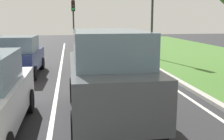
# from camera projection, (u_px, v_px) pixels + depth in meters

# --- Properties ---
(ground_plane) EXTENTS (60.00, 60.00, 0.00)m
(ground_plane) POSITION_uv_depth(u_px,v_px,m) (75.00, 75.00, 12.56)
(ground_plane) COLOR #262628
(lane_line_center) EXTENTS (0.12, 32.00, 0.01)m
(lane_line_center) POSITION_uv_depth(u_px,v_px,m) (59.00, 76.00, 12.45)
(lane_line_center) COLOR silver
(lane_line_center) RESTS_ON ground
(lane_line_right_edge) EXTENTS (0.12, 32.00, 0.01)m
(lane_line_right_edge) POSITION_uv_depth(u_px,v_px,m) (151.00, 73.00, 13.10)
(lane_line_right_edge) COLOR silver
(lane_line_right_edge) RESTS_ON ground
(curb_right) EXTENTS (0.24, 48.00, 0.12)m
(curb_right) POSITION_uv_depth(u_px,v_px,m) (161.00, 71.00, 13.17)
(curb_right) COLOR #9E9B93
(curb_right) RESTS_ON ground
(car_suv_ahead) EXTENTS (1.98, 4.50, 2.28)m
(car_suv_ahead) POSITION_uv_depth(u_px,v_px,m) (109.00, 75.00, 6.98)
(car_suv_ahead) COLOR #474C51
(car_suv_ahead) RESTS_ON ground
(car_hatchback_far) EXTENTS (1.85, 3.76, 1.78)m
(car_hatchback_far) POSITION_uv_depth(u_px,v_px,m) (20.00, 56.00, 12.49)
(car_hatchback_far) COLOR navy
(car_hatchback_far) RESTS_ON ground
(traffic_light_near_right) EXTENTS (0.32, 0.50, 5.00)m
(traffic_light_near_right) POSITION_uv_depth(u_px,v_px,m) (153.00, 4.00, 17.00)
(traffic_light_near_right) COLOR #2D2D2D
(traffic_light_near_right) RESTS_ON ground
(traffic_light_far_median) EXTENTS (0.32, 0.50, 4.40)m
(traffic_light_far_median) POSITION_uv_depth(u_px,v_px,m) (73.00, 14.00, 24.01)
(traffic_light_far_median) COLOR #2D2D2D
(traffic_light_far_median) RESTS_ON ground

